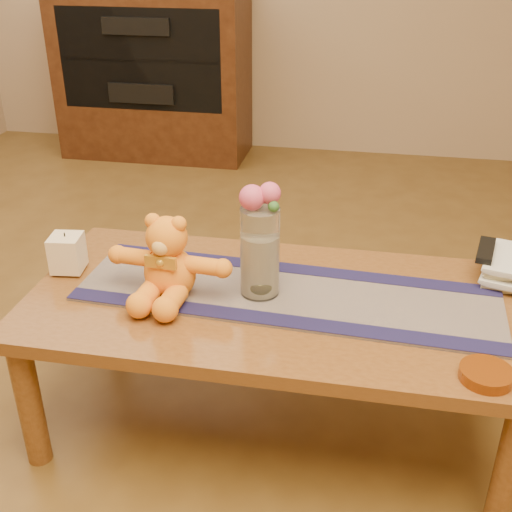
% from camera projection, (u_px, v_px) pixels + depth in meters
% --- Properties ---
extents(floor, '(5.50, 5.50, 0.00)m').
position_uv_depth(floor, '(271.00, 419.00, 2.02)').
color(floor, brown).
rests_on(floor, ground).
extents(coffee_table_top, '(1.40, 0.70, 0.04)m').
position_uv_depth(coffee_table_top, '(273.00, 304.00, 1.83)').
color(coffee_table_top, brown).
rests_on(coffee_table_top, floor).
extents(table_leg_fl, '(0.07, 0.07, 0.41)m').
position_uv_depth(table_leg_fl, '(30.00, 403.00, 1.78)').
color(table_leg_fl, brown).
rests_on(table_leg_fl, floor).
extents(table_leg_fr, '(0.07, 0.07, 0.41)m').
position_uv_depth(table_leg_fr, '(509.00, 469.00, 1.57)').
color(table_leg_fr, brown).
rests_on(table_leg_fr, floor).
extents(table_leg_bl, '(0.07, 0.07, 0.41)m').
position_uv_depth(table_leg_bl, '(110.00, 298.00, 2.29)').
color(table_leg_bl, brown).
rests_on(table_leg_bl, floor).
extents(table_leg_br, '(0.07, 0.07, 0.41)m').
position_uv_depth(table_leg_br, '(481.00, 336.00, 2.08)').
color(table_leg_br, brown).
rests_on(table_leg_br, floor).
extents(persian_runner, '(1.21, 0.41, 0.01)m').
position_uv_depth(persian_runner, '(287.00, 294.00, 1.83)').
color(persian_runner, '#16183F').
rests_on(persian_runner, coffee_table_top).
extents(runner_border_near, '(1.20, 0.12, 0.00)m').
position_uv_depth(runner_border_near, '(277.00, 320.00, 1.70)').
color(runner_border_near, '#181540').
rests_on(runner_border_near, persian_runner).
extents(runner_border_far, '(1.20, 0.12, 0.00)m').
position_uv_depth(runner_border_far, '(296.00, 269.00, 1.95)').
color(runner_border_far, '#181540').
rests_on(runner_border_far, persian_runner).
extents(teddy_bear, '(0.36, 0.30, 0.23)m').
position_uv_depth(teddy_bear, '(169.00, 257.00, 1.77)').
color(teddy_bear, orange).
rests_on(teddy_bear, persian_runner).
extents(pillar_candle, '(0.10, 0.10, 0.11)m').
position_uv_depth(pillar_candle, '(67.00, 253.00, 1.93)').
color(pillar_candle, '#FFE4BB').
rests_on(pillar_candle, persian_runner).
extents(candle_wick, '(0.00, 0.00, 0.01)m').
position_uv_depth(candle_wick, '(64.00, 235.00, 1.90)').
color(candle_wick, black).
rests_on(candle_wick, pillar_candle).
extents(glass_vase, '(0.11, 0.11, 0.26)m').
position_uv_depth(glass_vase, '(260.00, 252.00, 1.77)').
color(glass_vase, silver).
rests_on(glass_vase, persian_runner).
extents(potpourri_fill, '(0.09, 0.09, 0.18)m').
position_uv_depth(potpourri_fill, '(260.00, 264.00, 1.79)').
color(potpourri_fill, beige).
rests_on(potpourri_fill, glass_vase).
extents(rose_left, '(0.07, 0.07, 0.07)m').
position_uv_depth(rose_left, '(252.00, 198.00, 1.69)').
color(rose_left, '#D74B74').
rests_on(rose_left, glass_vase).
extents(rose_right, '(0.06, 0.06, 0.06)m').
position_uv_depth(rose_right, '(270.00, 193.00, 1.69)').
color(rose_right, '#D74B74').
rests_on(rose_right, glass_vase).
extents(blue_flower_back, '(0.04, 0.04, 0.04)m').
position_uv_depth(blue_flower_back, '(266.00, 194.00, 1.72)').
color(blue_flower_back, '#5059AF').
rests_on(blue_flower_back, glass_vase).
extents(blue_flower_side, '(0.04, 0.04, 0.04)m').
position_uv_depth(blue_flower_side, '(251.00, 198.00, 1.72)').
color(blue_flower_side, '#5059AF').
rests_on(blue_flower_side, glass_vase).
extents(leaf_sprig, '(0.03, 0.03, 0.03)m').
position_uv_depth(leaf_sprig, '(274.00, 207.00, 1.68)').
color(leaf_sprig, '#33662D').
rests_on(leaf_sprig, glass_vase).
extents(bronze_ball, '(0.09, 0.09, 0.07)m').
position_uv_depth(bronze_ball, '(260.00, 284.00, 1.80)').
color(bronze_ball, '#534B1B').
rests_on(bronze_ball, persian_runner).
extents(book_bottom, '(0.20, 0.25, 0.02)m').
position_uv_depth(book_bottom, '(482.00, 271.00, 1.94)').
color(book_bottom, beige).
rests_on(book_bottom, coffee_table_top).
extents(book_lower, '(0.22, 0.26, 0.02)m').
position_uv_depth(book_lower, '(485.00, 266.00, 1.92)').
color(book_lower, beige).
rests_on(book_lower, book_bottom).
extents(book_upper, '(0.19, 0.24, 0.02)m').
position_uv_depth(book_upper, '(482.00, 259.00, 1.92)').
color(book_upper, beige).
rests_on(book_upper, book_lower).
extents(book_top, '(0.22, 0.26, 0.02)m').
position_uv_depth(book_top, '(487.00, 255.00, 1.91)').
color(book_top, beige).
rests_on(book_top, book_upper).
extents(tv_remote, '(0.08, 0.17, 0.02)m').
position_uv_depth(tv_remote, '(486.00, 250.00, 1.89)').
color(tv_remote, black).
rests_on(tv_remote, book_top).
extents(amber_dish, '(0.16, 0.16, 0.03)m').
position_uv_depth(amber_dish, '(486.00, 375.00, 1.49)').
color(amber_dish, '#BF5914').
rests_on(amber_dish, coffee_table_top).
extents(media_cabinet, '(1.20, 0.50, 1.10)m').
position_uv_depth(media_cabinet, '(154.00, 71.00, 4.13)').
color(media_cabinet, black).
rests_on(media_cabinet, floor).
extents(cabinet_cavity, '(1.02, 0.03, 0.61)m').
position_uv_depth(cabinet_cavity, '(140.00, 60.00, 3.87)').
color(cabinet_cavity, black).
rests_on(cabinet_cavity, media_cabinet).
extents(cabinet_shelf, '(1.02, 0.20, 0.02)m').
position_uv_depth(cabinet_shelf, '(144.00, 57.00, 3.95)').
color(cabinet_shelf, black).
rests_on(cabinet_shelf, media_cabinet).
extents(stereo_upper, '(0.42, 0.28, 0.10)m').
position_uv_depth(stereo_upper, '(143.00, 23.00, 3.87)').
color(stereo_upper, black).
rests_on(stereo_upper, media_cabinet).
extents(stereo_lower, '(0.42, 0.28, 0.12)m').
position_uv_depth(stereo_lower, '(148.00, 89.00, 4.06)').
color(stereo_lower, black).
rests_on(stereo_lower, media_cabinet).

